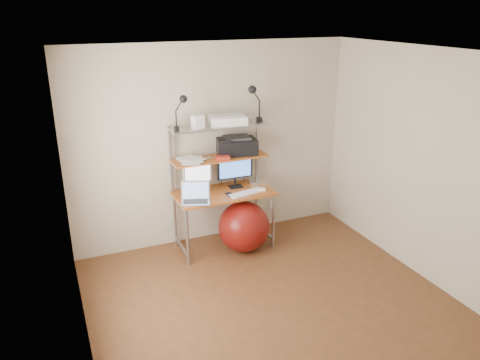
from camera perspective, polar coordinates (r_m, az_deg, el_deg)
The scene contains 20 objects.
room at distance 4.32m, azimuth 4.93°, elevation -1.72°, with size 3.60×3.60×3.60m.
computer_desk at distance 5.70m, azimuth -2.24°, elevation 0.75°, with size 1.20×0.60×1.57m.
wall_outlet at distance 6.50m, azimuth 3.94°, elevation -2.94°, with size 0.08×0.01×0.12m, color white.
monitor_silver at distance 5.62m, azimuth -5.19°, elevation 0.67°, with size 0.40×0.19×0.45m.
monitor_black at distance 5.81m, azimuth -0.62°, elevation 1.29°, with size 0.46×0.13×0.46m.
laptop at distance 5.45m, azimuth -5.44°, elevation -2.14°, with size 0.40×0.36×0.29m.
keyboard at distance 5.68m, azimuth 0.81°, elevation -1.57°, with size 0.46×0.13×0.01m, color white.
mouse at distance 5.77m, azimuth 2.61°, elevation -1.15°, with size 0.10×0.06×0.03m, color white.
mac_mini at distance 6.01m, azimuth 2.14°, elevation -0.17°, with size 0.22×0.22×0.04m, color silver.
phone at distance 5.63m, azimuth -1.29°, elevation -1.80°, with size 0.07×0.13×0.01m, color black.
printer at distance 5.80m, azimuth -0.38°, elevation 4.21°, with size 0.51×0.39×0.22m.
nas_cube at distance 5.68m, azimuth -2.00°, elevation 3.92°, with size 0.15×0.15×0.22m, color black.
red_box at distance 5.60m, azimuth -2.13°, elevation 2.74°, with size 0.16×0.11×0.05m, color #AC2B1B.
scanner at distance 5.61m, azimuth -1.50°, elevation 7.36°, with size 0.48×0.35×0.11m.
box_white at distance 5.44m, azimuth -5.17°, elevation 7.08°, with size 0.13×0.11×0.15m, color white.
box_grey at distance 5.54m, azimuth -5.48°, elevation 7.01°, with size 0.09×0.09×0.09m, color #313234.
clip_lamp_left at distance 5.31m, azimuth -7.10°, elevation 9.08°, with size 0.16×0.09×0.40m.
clip_lamp_right at distance 5.65m, azimuth 1.70°, elevation 10.27°, with size 0.18×0.10×0.45m.
exercise_ball at distance 5.80m, azimuth 0.48°, elevation -5.71°, with size 0.64×0.64×0.64m, color maroon.
paper_stack at distance 5.58m, azimuth -5.99°, elevation 2.47°, with size 0.33×0.42×0.02m.
Camera 1 is at (-1.91, -3.51, 2.87)m, focal length 35.00 mm.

